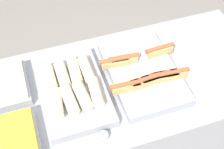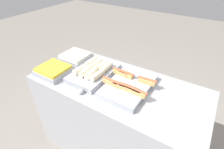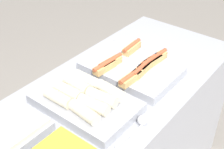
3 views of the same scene
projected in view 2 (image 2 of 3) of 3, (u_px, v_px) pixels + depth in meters
ground_plane at (116, 146)px, 2.07m from camera, size 12.00×12.00×0.00m
counter at (116, 119)px, 1.81m from camera, size 1.57×0.72×0.93m
tray_hotdogs at (129, 85)px, 1.47m from camera, size 0.41×0.50×0.10m
tray_wraps at (94, 71)px, 1.64m from camera, size 0.31×0.49×0.11m
tray_side_front at (54, 70)px, 1.66m from camera, size 0.29×0.27×0.07m
tray_side_back at (76, 57)px, 1.88m from camera, size 0.29×0.27×0.07m
serving_spoon_near at (79, 91)px, 1.43m from camera, size 0.21×0.05×0.05m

